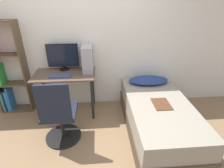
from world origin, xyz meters
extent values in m
plane|color=#846647|center=(0.00, 0.00, 0.00)|extent=(14.00, 14.00, 0.00)
cube|color=silver|center=(0.00, 1.40, 1.25)|extent=(8.00, 0.05, 2.50)
cube|color=brown|center=(-0.29, 1.09, 0.76)|extent=(1.01, 0.58, 0.02)
cylinder|color=black|center=(-0.75, 0.85, 0.37)|extent=(0.04, 0.04, 0.75)
cylinder|color=black|center=(0.17, 0.85, 0.37)|extent=(0.04, 0.04, 0.75)
cylinder|color=black|center=(-0.75, 1.33, 0.37)|extent=(0.04, 0.04, 0.75)
cylinder|color=black|center=(0.17, 1.33, 0.37)|extent=(0.04, 0.04, 0.75)
cube|color=brown|center=(-0.97, 1.25, 0.81)|extent=(0.02, 0.25, 1.61)
cube|color=brown|center=(-1.24, 1.25, 0.01)|extent=(0.52, 0.25, 0.02)
cube|color=brown|center=(-1.24, 1.25, 0.54)|extent=(0.52, 0.25, 0.02)
cube|color=brown|center=(-1.24, 1.25, 1.07)|extent=(0.52, 0.25, 0.02)
cube|color=teal|center=(-1.47, 1.25, 0.20)|extent=(0.04, 0.22, 0.37)
cube|color=black|center=(-1.43, 1.25, 0.22)|extent=(0.03, 0.22, 0.40)
cube|color=#2870B7|center=(-1.39, 1.25, 0.22)|extent=(0.04, 0.22, 0.40)
cube|color=#2870B7|center=(-1.35, 1.25, 0.26)|extent=(0.02, 0.22, 0.48)
cube|color=green|center=(-1.40, 1.25, 0.72)|extent=(0.04, 0.22, 0.34)
cylinder|color=black|center=(-0.28, 0.43, 0.01)|extent=(0.53, 0.53, 0.03)
cylinder|color=black|center=(-0.28, 0.43, 0.23)|extent=(0.05, 0.05, 0.41)
cube|color=black|center=(-0.28, 0.43, 0.46)|extent=(0.46, 0.46, 0.04)
cube|color=black|center=(-0.28, 0.21, 0.74)|extent=(0.41, 0.04, 0.53)
cube|color=#4C3D2D|center=(1.18, 0.48, 0.12)|extent=(0.93, 1.80, 0.23)
cube|color=gray|center=(1.18, 0.48, 0.38)|extent=(0.91, 1.76, 0.29)
ellipsoid|color=navy|center=(1.18, 1.12, 0.58)|extent=(0.71, 0.36, 0.11)
cube|color=#56331E|center=(1.19, 0.42, 0.53)|extent=(0.24, 0.32, 0.01)
cylinder|color=black|center=(-0.31, 1.28, 0.77)|extent=(0.18, 0.18, 0.01)
cylinder|color=black|center=(-0.31, 1.28, 0.81)|extent=(0.04, 0.04, 0.06)
cube|color=black|center=(-0.31, 1.28, 1.03)|extent=(0.53, 0.01, 0.40)
cube|color=black|center=(-0.31, 1.27, 1.03)|extent=(0.51, 0.01, 0.38)
cube|color=#33477A|center=(-0.33, 0.97, 0.78)|extent=(0.35, 0.12, 0.02)
cube|color=#99999E|center=(0.11, 1.18, 0.99)|extent=(0.17, 0.35, 0.44)
camera|label=1|loc=(0.29, -1.66, 1.94)|focal=28.00mm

